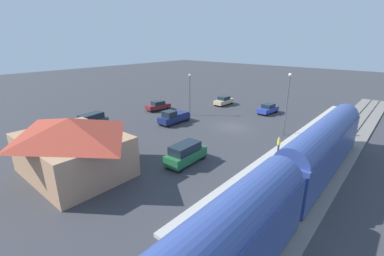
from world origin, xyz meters
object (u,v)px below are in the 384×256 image
pedestrian_on_platform (279,143)px  sedan_tan (224,101)px  suv_charcoal (91,121)px  sedan_maroon (158,106)px  light_pole_lot_center (190,89)px  sedan_blue (268,109)px  suv_green (186,153)px  pickup_navy (174,117)px  light_pole_near_platform (287,97)px  passenger_train (284,184)px  station_building (72,145)px

pedestrian_on_platform → sedan_tan: bearing=-41.3°
suv_charcoal → sedan_maroon: bearing=-88.4°
pedestrian_on_platform → light_pole_lot_center: light_pole_lot_center is taller
pedestrian_on_platform → sedan_blue: (8.44, -15.51, -0.40)m
sedan_maroon → suv_green: bearing=144.7°
pickup_navy → sedan_tan: bearing=-86.9°
light_pole_near_platform → suv_green: bearing=73.7°
passenger_train → pedestrian_on_platform: bearing=-66.3°
station_building → suv_charcoal: bearing=-35.4°
passenger_train → light_pole_lot_center: bearing=-35.9°
suv_green → sedan_blue: 24.23m
suv_charcoal → light_pole_lot_center: bearing=-112.9°
station_building → light_pole_near_platform: size_ratio=1.32×
pickup_navy → sedan_blue: size_ratio=1.17×
pickup_navy → light_pole_lot_center: 6.35m
passenger_train → pickup_navy: 24.86m
passenger_train → sedan_tan: passenger_train is taller
passenger_train → station_building: 19.03m
sedan_maroon → light_pole_near_platform: bearing=-174.9°
station_building → light_pole_lot_center: 23.52m
passenger_train → suv_charcoal: 29.47m
suv_green → sedan_blue: size_ratio=1.07×
station_building → pickup_navy: size_ratio=2.05×
suv_green → pickup_navy: (10.72, -9.22, -0.12)m
station_building → sedan_tan: station_building is taller
sedan_maroon → passenger_train: bearing=152.6°
sedan_blue → sedan_maroon: bearing=33.8°
pickup_navy → sedan_blue: (-8.71, -14.92, -0.15)m
sedan_blue → light_pole_lot_center: size_ratio=0.66×
station_building → light_pole_lot_center: (5.11, -22.90, 1.60)m
sedan_tan → suv_green: bearing=115.3°
sedan_blue → suv_green: bearing=94.8°
suv_charcoal → light_pole_lot_center: 16.43m
light_pole_near_platform → pickup_navy: bearing=21.4°
passenger_train → light_pole_lot_center: 28.57m
station_building → sedan_tan: (4.78, -32.95, -2.02)m
suv_charcoal → light_pole_lot_center: (-6.25, -14.82, 3.35)m
passenger_train → light_pole_near_platform: (6.80, -17.46, 2.36)m
sedan_tan → sedan_maroon: 13.32m
sedan_tan → light_pole_lot_center: light_pole_lot_center is taller
pickup_navy → suv_green: bearing=139.3°
pedestrian_on_platform → suv_charcoal: size_ratio=0.33×
passenger_train → pickup_navy: size_ratio=6.89×
light_pole_lot_center → suv_charcoal: bearing=67.1°
passenger_train → station_building: station_building is taller
suv_green → light_pole_lot_center: light_pole_lot_center is taller
pedestrian_on_platform → suv_charcoal: bearing=20.2°
suv_charcoal → sedan_tan: suv_charcoal is taller
light_pole_lot_center → passenger_train: bearing=144.1°
station_building → suv_green: size_ratio=2.23×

